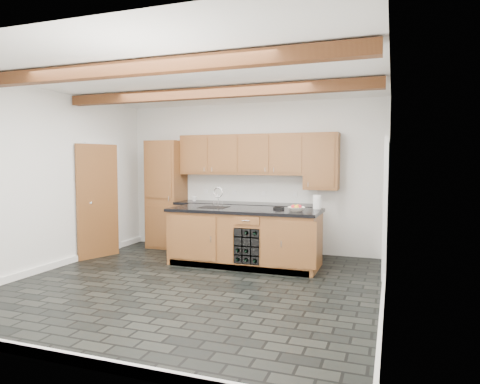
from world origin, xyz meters
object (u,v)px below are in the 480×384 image
Objects in this scene: kitchen_scale at (279,208)px; fruit_bowl at (296,209)px; island at (245,237)px; paper_towel at (317,202)px.

kitchen_scale is 0.64× the size of fruit_bowl.
paper_towel is (1.11, 0.34, 0.58)m from island.
kitchen_scale is at bearing 153.19° from fruit_bowl.
island is 9.17× the size of fruit_bowl.
paper_towel is (0.25, 0.42, 0.08)m from fruit_bowl.
fruit_bowl is (0.86, -0.08, 0.50)m from island.
paper_towel reaches higher than fruit_bowl.
kitchen_scale is (0.54, 0.08, 0.49)m from island.
kitchen_scale is 0.63m from paper_towel.
island is 10.91× the size of paper_towel.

